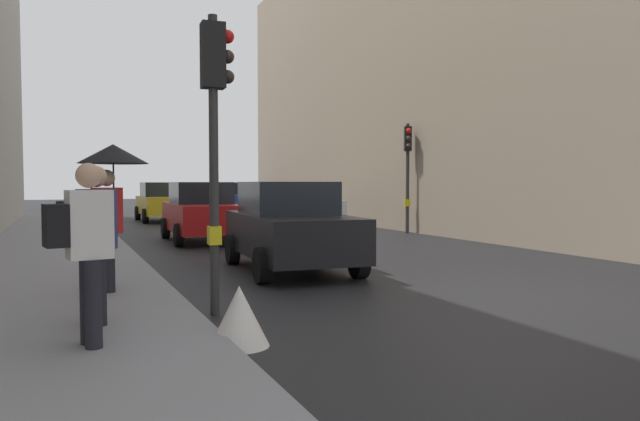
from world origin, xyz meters
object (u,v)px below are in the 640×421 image
at_px(car_yellow_taxi, 161,202).
at_px(pedestrian_with_grey_backpack, 93,235).
at_px(warning_sign_triangle, 239,316).
at_px(pedestrian_with_black_backpack, 85,243).
at_px(car_blue_van, 230,198).
at_px(pedestrian_with_umbrella, 111,176).
at_px(car_white_compact, 303,206).
at_px(car_red_sedan, 202,212).
at_px(car_dark_suv, 290,226).
at_px(traffic_light_mid_street, 408,158).
at_px(traffic_light_near_left, 215,110).

height_order(car_yellow_taxi, pedestrian_with_grey_backpack, pedestrian_with_grey_backpack).
bearing_deg(warning_sign_triangle, pedestrian_with_black_backpack, 179.17).
relative_size(car_blue_van, pedestrian_with_umbrella, 1.99).
xyz_separation_m(car_white_compact, car_blue_van, (0.26, 11.46, 0.00)).
bearing_deg(car_white_compact, car_red_sedan, -145.51).
bearing_deg(pedestrian_with_grey_backpack, car_white_compact, 59.61).
height_order(car_white_compact, car_blue_van, same).
distance_m(pedestrian_with_umbrella, pedestrian_with_grey_backpack, 2.23).
bearing_deg(car_blue_van, car_dark_suv, -101.88).
xyz_separation_m(car_white_compact, warning_sign_triangle, (-6.64, -14.68, -0.55)).
height_order(traffic_light_mid_street, warning_sign_triangle, traffic_light_mid_street).
bearing_deg(traffic_light_near_left, car_yellow_taxi, 83.33).
height_order(car_blue_van, pedestrian_with_grey_backpack, pedestrian_with_grey_backpack).
distance_m(traffic_light_mid_street, car_white_compact, 4.45).
bearing_deg(car_yellow_taxi, pedestrian_with_grey_backpack, -100.66).
bearing_deg(car_white_compact, warning_sign_triangle, -114.33).
relative_size(car_red_sedan, pedestrian_with_umbrella, 1.99).
height_order(car_white_compact, car_dark_suv, same).
height_order(car_red_sedan, pedestrian_with_black_backpack, pedestrian_with_black_backpack).
bearing_deg(pedestrian_with_grey_backpack, traffic_light_mid_street, 44.72).
distance_m(car_red_sedan, pedestrian_with_black_backpack, 12.13).
height_order(traffic_light_near_left, traffic_light_mid_street, traffic_light_near_left).
distance_m(traffic_light_near_left, traffic_light_mid_street, 13.45).
relative_size(car_red_sedan, pedestrian_with_grey_backpack, 2.40).
height_order(car_red_sedan, pedestrian_with_grey_backpack, pedestrian_with_grey_backpack).
height_order(traffic_light_mid_street, pedestrian_with_grey_backpack, traffic_light_mid_street).
bearing_deg(car_red_sedan, pedestrian_with_grey_backpack, -108.45).
bearing_deg(car_yellow_taxi, pedestrian_with_black_backpack, -100.49).
distance_m(car_red_sedan, car_blue_van, 15.31).
xyz_separation_m(traffic_light_mid_street, pedestrian_with_black_backpack, (-10.76, -11.50, -1.44)).
bearing_deg(car_dark_suv, car_blue_van, 78.12).
xyz_separation_m(car_yellow_taxi, pedestrian_with_black_backpack, (-4.01, -21.62, 0.29)).
height_order(traffic_light_near_left, pedestrian_with_umbrella, traffic_light_near_left).
bearing_deg(traffic_light_mid_street, pedestrian_with_grey_backpack, -135.28).
bearing_deg(warning_sign_triangle, car_yellow_taxi, 83.43).
bearing_deg(traffic_light_mid_street, pedestrian_with_umbrella, -140.59).
height_order(traffic_light_near_left, car_yellow_taxi, traffic_light_near_left).
bearing_deg(car_red_sedan, traffic_light_mid_street, -0.57).
distance_m(car_blue_van, pedestrian_with_grey_backpack, 26.50).
bearing_deg(pedestrian_with_grey_backpack, traffic_light_near_left, 22.46).
xyz_separation_m(car_red_sedan, pedestrian_with_black_backpack, (-3.65, -11.57, 0.29)).
relative_size(pedestrian_with_umbrella, pedestrian_with_grey_backpack, 1.21).
relative_size(car_yellow_taxi, warning_sign_triangle, 6.47).
xyz_separation_m(car_blue_van, pedestrian_with_umbrella, (-7.93, -23.07, 0.96)).
distance_m(car_red_sedan, warning_sign_triangle, 11.80).
xyz_separation_m(car_red_sedan, pedestrian_with_grey_backpack, (-3.54, -10.62, 0.29)).
relative_size(car_blue_van, warning_sign_triangle, 6.55).
distance_m(car_white_compact, car_blue_van, 11.47).
xyz_separation_m(car_dark_suv, pedestrian_with_umbrella, (-3.48, -1.91, 0.96)).
height_order(traffic_light_mid_street, pedestrian_with_black_backpack, traffic_light_mid_street).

